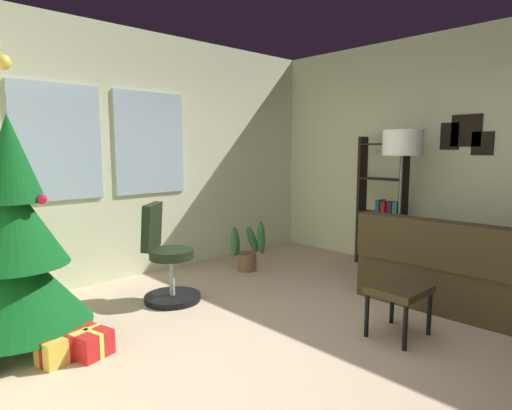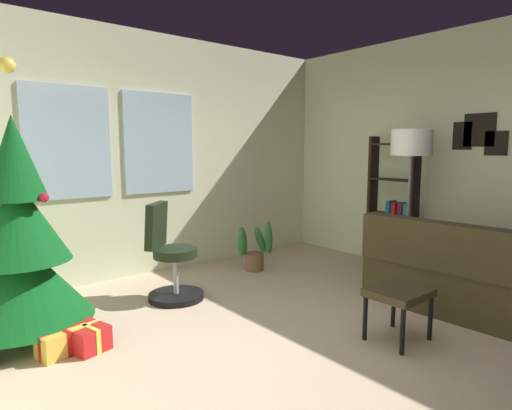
{
  "view_description": "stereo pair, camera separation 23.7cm",
  "coord_description": "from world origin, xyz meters",
  "px_view_note": "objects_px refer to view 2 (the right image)",
  "views": [
    {
      "loc": [
        -2.5,
        -2.04,
        1.53
      ],
      "look_at": [
        0.07,
        0.7,
        1.03
      ],
      "focal_mm": 30.17,
      "sensor_mm": 36.0,
      "label": 1
    },
    {
      "loc": [
        -2.32,
        -2.2,
        1.53
      ],
      "look_at": [
        0.07,
        0.7,
        1.03
      ],
      "focal_mm": 30.17,
      "sensor_mm": 36.0,
      "label": 2
    }
  ],
  "objects_px": {
    "holiday_tree": "(20,249)",
    "office_chair": "(170,261)",
    "gift_box_red": "(85,337)",
    "couch": "(486,279)",
    "footstool": "(399,296)",
    "floor_lamp": "(411,150)",
    "potted_plant": "(253,249)",
    "gift_box_gold": "(63,341)",
    "bookshelf": "(392,211)"
  },
  "relations": [
    {
      "from": "bookshelf",
      "to": "potted_plant",
      "type": "bearing_deg",
      "value": 145.44
    },
    {
      "from": "gift_box_red",
      "to": "office_chair",
      "type": "bearing_deg",
      "value": 28.44
    },
    {
      "from": "holiday_tree",
      "to": "gift_box_gold",
      "type": "relative_size",
      "value": 5.71
    },
    {
      "from": "couch",
      "to": "holiday_tree",
      "type": "xyz_separation_m",
      "value": [
        -3.48,
        2.09,
        0.44
      ]
    },
    {
      "from": "office_chair",
      "to": "floor_lamp",
      "type": "relative_size",
      "value": 0.57
    },
    {
      "from": "holiday_tree",
      "to": "gift_box_red",
      "type": "height_order",
      "value": "holiday_tree"
    },
    {
      "from": "holiday_tree",
      "to": "office_chair",
      "type": "relative_size",
      "value": 2.23
    },
    {
      "from": "potted_plant",
      "to": "bookshelf",
      "type": "bearing_deg",
      "value": -34.56
    },
    {
      "from": "footstool",
      "to": "potted_plant",
      "type": "relative_size",
      "value": 0.7
    },
    {
      "from": "gift_box_gold",
      "to": "potted_plant",
      "type": "height_order",
      "value": "potted_plant"
    },
    {
      "from": "gift_box_red",
      "to": "office_chair",
      "type": "height_order",
      "value": "office_chair"
    },
    {
      "from": "footstool",
      "to": "office_chair",
      "type": "distance_m",
      "value": 2.21
    },
    {
      "from": "gift_box_gold",
      "to": "potted_plant",
      "type": "relative_size",
      "value": 0.58
    },
    {
      "from": "gift_box_gold",
      "to": "office_chair",
      "type": "xyz_separation_m",
      "value": [
        1.2,
        0.54,
        0.3
      ]
    },
    {
      "from": "couch",
      "to": "office_chair",
      "type": "height_order",
      "value": "office_chair"
    },
    {
      "from": "holiday_tree",
      "to": "potted_plant",
      "type": "height_order",
      "value": "holiday_tree"
    },
    {
      "from": "couch",
      "to": "gift_box_red",
      "type": "distance_m",
      "value": 3.56
    },
    {
      "from": "holiday_tree",
      "to": "floor_lamp",
      "type": "relative_size",
      "value": 1.27
    },
    {
      "from": "couch",
      "to": "holiday_tree",
      "type": "distance_m",
      "value": 4.08
    },
    {
      "from": "bookshelf",
      "to": "floor_lamp",
      "type": "relative_size",
      "value": 0.97
    },
    {
      "from": "potted_plant",
      "to": "gift_box_gold",
      "type": "bearing_deg",
      "value": -162.43
    },
    {
      "from": "gift_box_gold",
      "to": "potted_plant",
      "type": "bearing_deg",
      "value": 17.57
    },
    {
      "from": "couch",
      "to": "floor_lamp",
      "type": "height_order",
      "value": "floor_lamp"
    },
    {
      "from": "gift_box_red",
      "to": "footstool",
      "type": "bearing_deg",
      "value": -35.92
    },
    {
      "from": "gift_box_gold",
      "to": "floor_lamp",
      "type": "relative_size",
      "value": 0.22
    },
    {
      "from": "floor_lamp",
      "to": "potted_plant",
      "type": "height_order",
      "value": "floor_lamp"
    },
    {
      "from": "gift_box_gold",
      "to": "potted_plant",
      "type": "xyz_separation_m",
      "value": [
        2.48,
        0.78,
        0.18
      ]
    },
    {
      "from": "gift_box_red",
      "to": "office_chair",
      "type": "relative_size",
      "value": 0.4
    },
    {
      "from": "footstool",
      "to": "floor_lamp",
      "type": "bearing_deg",
      "value": 29.09
    },
    {
      "from": "holiday_tree",
      "to": "bookshelf",
      "type": "bearing_deg",
      "value": -9.36
    },
    {
      "from": "gift_box_red",
      "to": "gift_box_gold",
      "type": "distance_m",
      "value": 0.16
    },
    {
      "from": "gift_box_gold",
      "to": "floor_lamp",
      "type": "bearing_deg",
      "value": -11.86
    },
    {
      "from": "footstool",
      "to": "bookshelf",
      "type": "xyz_separation_m",
      "value": [
        1.8,
        1.24,
        0.37
      ]
    },
    {
      "from": "gift_box_red",
      "to": "potted_plant",
      "type": "bearing_deg",
      "value": 19.14
    },
    {
      "from": "office_chair",
      "to": "floor_lamp",
      "type": "xyz_separation_m",
      "value": [
        2.26,
        -1.27,
        1.11
      ]
    },
    {
      "from": "couch",
      "to": "gift_box_gold",
      "type": "height_order",
      "value": "couch"
    },
    {
      "from": "office_chair",
      "to": "floor_lamp",
      "type": "distance_m",
      "value": 2.82
    },
    {
      "from": "gift_box_gold",
      "to": "footstool",
      "type": "bearing_deg",
      "value": -34.29
    },
    {
      "from": "holiday_tree",
      "to": "office_chair",
      "type": "height_order",
      "value": "holiday_tree"
    },
    {
      "from": "office_chair",
      "to": "footstool",
      "type": "bearing_deg",
      "value": -64.84
    },
    {
      "from": "couch",
      "to": "gift_box_red",
      "type": "height_order",
      "value": "couch"
    },
    {
      "from": "footstool",
      "to": "holiday_tree",
      "type": "relative_size",
      "value": 0.21
    },
    {
      "from": "footstool",
      "to": "gift_box_gold",
      "type": "distance_m",
      "value": 2.6
    },
    {
      "from": "couch",
      "to": "footstool",
      "type": "relative_size",
      "value": 4.05
    },
    {
      "from": "holiday_tree",
      "to": "potted_plant",
      "type": "relative_size",
      "value": 3.33
    },
    {
      "from": "gift_box_red",
      "to": "bookshelf",
      "type": "xyz_separation_m",
      "value": [
        3.78,
        -0.2,
        0.64
      ]
    },
    {
      "from": "holiday_tree",
      "to": "gift_box_red",
      "type": "bearing_deg",
      "value": -56.93
    },
    {
      "from": "couch",
      "to": "gift_box_red",
      "type": "relative_size",
      "value": 4.69
    },
    {
      "from": "gift_box_red",
      "to": "potted_plant",
      "type": "distance_m",
      "value": 2.46
    },
    {
      "from": "footstool",
      "to": "office_chair",
      "type": "relative_size",
      "value": 0.47
    }
  ]
}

